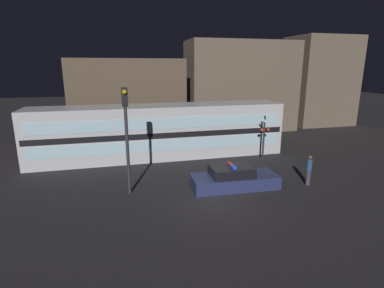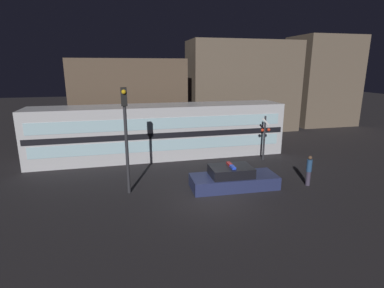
{
  "view_description": "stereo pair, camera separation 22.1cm",
  "coord_description": "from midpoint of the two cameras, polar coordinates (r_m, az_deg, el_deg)",
  "views": [
    {
      "loc": [
        -4.63,
        -13.18,
        6.51
      ],
      "look_at": [
        -0.04,
        4.78,
        1.73
      ],
      "focal_mm": 28.0,
      "sensor_mm": 36.0,
      "label": 1
    },
    {
      "loc": [
        -4.42,
        -13.23,
        6.51
      ],
      "look_at": [
        -0.04,
        4.78,
        1.73
      ],
      "focal_mm": 28.0,
      "sensor_mm": 36.0,
      "label": 2
    }
  ],
  "objects": [
    {
      "name": "ground_plane",
      "position": [
        15.4,
        4.84,
        -10.6
      ],
      "size": [
        120.0,
        120.0,
        0.0
      ],
      "primitive_type": "plane",
      "color": "#262326"
    },
    {
      "name": "traffic_light_corner",
      "position": [
        15.45,
        -12.12,
        2.94
      ],
      "size": [
        0.3,
        0.46,
        5.54
      ],
      "color": "#2D2D33",
      "rests_on": "ground_plane"
    },
    {
      "name": "police_car",
      "position": [
        16.82,
        8.21,
        -6.61
      ],
      "size": [
        4.83,
        1.99,
        1.36
      ],
      "rotation": [
        0.0,
        0.0,
        -0.04
      ],
      "color": "navy",
      "rests_on": "ground_plane"
    },
    {
      "name": "building_center",
      "position": [
        32.05,
        9.77,
        10.72
      ],
      "size": [
        11.2,
        4.44,
        9.07
      ],
      "color": "brown",
      "rests_on": "ground_plane"
    },
    {
      "name": "crossing_signal_near",
      "position": [
        21.77,
        13.94,
        1.52
      ],
      "size": [
        0.7,
        0.31,
        3.2
      ],
      "color": "#2D2D33",
      "rests_on": "ground_plane"
    },
    {
      "name": "train",
      "position": [
        22.1,
        -5.74,
        2.41
      ],
      "size": [
        18.26,
        2.94,
        3.85
      ],
      "color": "silver",
      "rests_on": "ground_plane"
    },
    {
      "name": "pedestrian",
      "position": [
        18.11,
        21.7,
        -4.67
      ],
      "size": [
        0.29,
        0.29,
        1.75
      ],
      "color": "#3F384C",
      "rests_on": "ground_plane"
    },
    {
      "name": "building_right",
      "position": [
        38.17,
        23.6,
        10.89
      ],
      "size": [
        6.92,
        5.32,
        9.83
      ],
      "color": "brown",
      "rests_on": "ground_plane"
    },
    {
      "name": "building_left",
      "position": [
        27.74,
        -11.62,
        8.14
      ],
      "size": [
        9.87,
        4.07,
        7.2
      ],
      "color": "brown",
      "rests_on": "ground_plane"
    }
  ]
}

